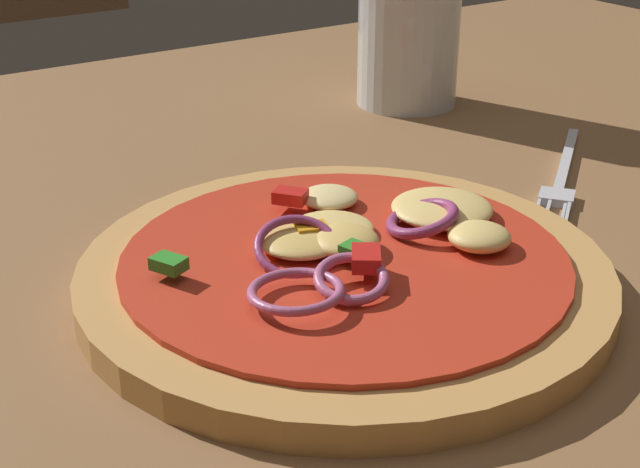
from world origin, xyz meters
TOP-DOWN VIEW (x-y plane):
  - dining_table at (0.00, 0.00)m, footprint 1.21×0.92m
  - pizza at (-0.02, 0.01)m, footprint 0.24×0.24m
  - fork at (0.15, 0.04)m, footprint 0.14×0.11m
  - beer_glass at (0.18, 0.22)m, footprint 0.07×0.07m

SIDE VIEW (x-z plane):
  - dining_table at x=0.00m, z-range 0.00..0.03m
  - fork at x=0.15m, z-range 0.03..0.03m
  - pizza at x=-0.02m, z-range 0.02..0.05m
  - beer_glass at x=0.18m, z-range 0.02..0.16m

